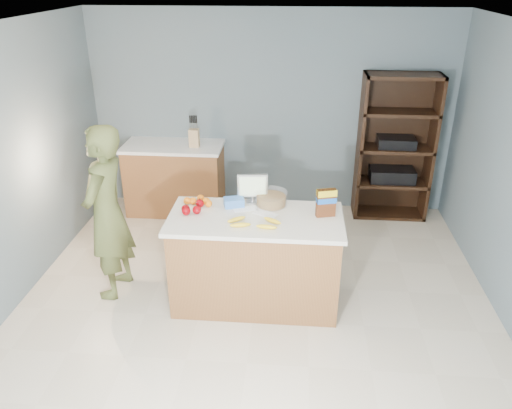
# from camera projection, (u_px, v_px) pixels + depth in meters

# --- Properties ---
(floor) EXTENTS (4.50, 5.00, 0.02)m
(floor) POSITION_uv_depth(u_px,v_px,m) (253.00, 320.00, 4.55)
(floor) COLOR beige
(floor) RESTS_ON ground
(walls) EXTENTS (4.52, 5.02, 2.51)m
(walls) POSITION_uv_depth(u_px,v_px,m) (252.00, 148.00, 3.84)
(walls) COLOR slate
(walls) RESTS_ON ground
(counter_peninsula) EXTENTS (1.56, 0.76, 0.90)m
(counter_peninsula) POSITION_uv_depth(u_px,v_px,m) (256.00, 263.00, 4.64)
(counter_peninsula) COLOR brown
(counter_peninsula) RESTS_ON ground
(back_cabinet) EXTENTS (1.24, 0.62, 0.90)m
(back_cabinet) POSITION_uv_depth(u_px,v_px,m) (175.00, 178.00, 6.42)
(back_cabinet) COLOR brown
(back_cabinet) RESTS_ON ground
(shelving_unit) EXTENTS (0.90, 0.40, 1.80)m
(shelving_unit) POSITION_uv_depth(u_px,v_px,m) (394.00, 150.00, 6.17)
(shelving_unit) COLOR black
(shelving_unit) RESTS_ON ground
(person) EXTENTS (0.46, 0.65, 1.69)m
(person) POSITION_uv_depth(u_px,v_px,m) (107.00, 213.00, 4.62)
(person) COLOR #51582C
(person) RESTS_ON ground
(knife_block) EXTENTS (0.12, 0.10, 0.31)m
(knife_block) POSITION_uv_depth(u_px,v_px,m) (194.00, 137.00, 6.12)
(knife_block) COLOR tan
(knife_block) RESTS_ON back_cabinet
(envelopes) EXTENTS (0.43, 0.27, 0.00)m
(envelopes) POSITION_uv_depth(u_px,v_px,m) (255.00, 211.00, 4.53)
(envelopes) COLOR white
(envelopes) RESTS_ON counter_peninsula
(bananas) EXTENTS (0.49, 0.22, 0.04)m
(bananas) POSITION_uv_depth(u_px,v_px,m) (254.00, 223.00, 4.29)
(bananas) COLOR yellow
(bananas) RESTS_ON counter_peninsula
(apples) EXTENTS (0.18, 0.24, 0.08)m
(apples) POSITION_uv_depth(u_px,v_px,m) (192.00, 208.00, 4.50)
(apples) COLOR #860108
(apples) RESTS_ON counter_peninsula
(oranges) EXTENTS (0.28, 0.18, 0.07)m
(oranges) POSITION_uv_depth(u_px,v_px,m) (199.00, 201.00, 4.66)
(oranges) COLOR orange
(oranges) RESTS_ON counter_peninsula
(blue_carton) EXTENTS (0.21, 0.17, 0.08)m
(blue_carton) POSITION_uv_depth(u_px,v_px,m) (234.00, 202.00, 4.62)
(blue_carton) COLOR blue
(blue_carton) RESTS_ON counter_peninsula
(salad_bowl) EXTENTS (0.30, 0.30, 0.13)m
(salad_bowl) POSITION_uv_depth(u_px,v_px,m) (271.00, 199.00, 4.64)
(salad_bowl) COLOR #267219
(salad_bowl) RESTS_ON counter_peninsula
(tv) EXTENTS (0.28, 0.12, 0.28)m
(tv) POSITION_uv_depth(u_px,v_px,m) (253.00, 187.00, 4.64)
(tv) COLOR silver
(tv) RESTS_ON counter_peninsula
(cereal_box) EXTENTS (0.18, 0.11, 0.26)m
(cereal_box) POSITION_uv_depth(u_px,v_px,m) (326.00, 201.00, 4.39)
(cereal_box) COLOR #592B14
(cereal_box) RESTS_ON counter_peninsula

